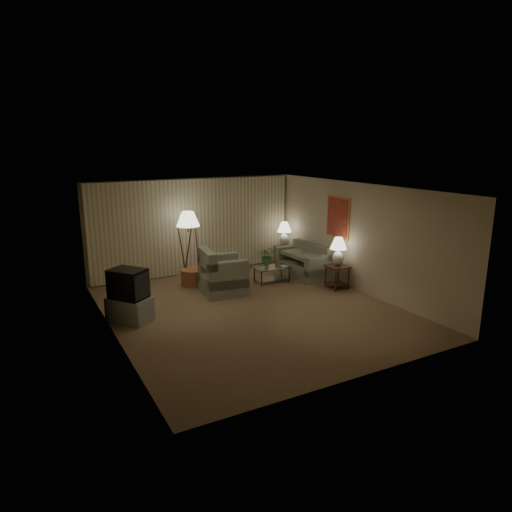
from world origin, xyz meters
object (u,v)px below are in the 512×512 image
Objects in this scene: sofa at (302,263)px; vase at (267,265)px; side_table_far at (284,252)px; crt_tv at (128,284)px; armchair at (223,276)px; coffee_table at (272,272)px; tv_cabinet at (130,309)px; table_lamp_near at (338,249)px; side_table_near at (337,273)px; ottoman at (193,277)px; floor_lamp at (189,245)px; table_lamp_far at (284,232)px.

sofa is 1.21m from vase.
side_table_far is 5.68m from crt_tv.
armchair reaches higher than coffee_table.
armchair reaches higher than tv_cabinet.
table_lamp_near is 0.74× the size of coffee_table.
side_table_near is 3.75m from ottoman.
armchair is 0.69× the size of floor_lamp.
side_table_far is 0.63m from table_lamp_far.
table_lamp_near reaches higher than armchair.
ottoman is at bearing -97.04° from floor_lamp.
floor_lamp reaches higher than ottoman.
floor_lamp is (-0.37, 1.35, 0.54)m from armchair.
sofa is at bearing 64.89° from tv_cabinet.
tv_cabinet is at bearing -140.31° from ottoman.
table_lamp_near is 2.56m from table_lamp_far.
vase reaches higher than tv_cabinet.
armchair reaches higher than side_table_far.
side_table_far is 0.68× the size of crt_tv.
table_lamp_far is 0.83× the size of crt_tv.
table_lamp_far reaches higher than ottoman.
side_table_near is at bearing 49.84° from tv_cabinet.
table_lamp_near is 1.92m from vase.
floor_lamp is at bearing 142.22° from table_lamp_near.
table_lamp_far reaches higher than side_table_near.
tv_cabinet is at bearing -166.93° from coffee_table.
floor_lamp reaches higher than table_lamp_near.
sofa is 2.76× the size of side_table_far.
sofa is 2.76× the size of side_table_near.
armchair is 1.77× the size of table_lamp_far.
table_lamp_near reaches higher than crt_tv.
sofa reaches higher than coffee_table.
table_lamp_near is at bearing -90.00° from table_lamp_far.
table_lamp_near is 3.83m from ottoman.
sofa is 0.87× the size of floor_lamp.
armchair is 1.50m from floor_lamp.
table_lamp_far is 3.29m from ottoman.
floor_lamp reaches higher than coffee_table.
side_table_far is at bearing 171.43° from sofa.
side_table_far is at bearing 90.00° from side_table_near.
crt_tv is at bearing 176.46° from side_table_near.
table_lamp_near is 5.21m from crt_tv.
ottoman is at bearing 147.10° from side_table_near.
crt_tv is (0.00, 0.00, 0.56)m from tv_cabinet.
floor_lamp is at bearing 82.96° from ottoman.
ottoman is (-3.14, -0.53, -0.19)m from side_table_far.
ottoman is (-3.14, 2.03, -0.20)m from side_table_near.
coffee_table is at bearing 0.00° from vase.
side_table_near is at bearing -42.75° from vase.
coffee_table is at bearing -132.46° from table_lamp_far.
floor_lamp is at bearing 146.61° from vase.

